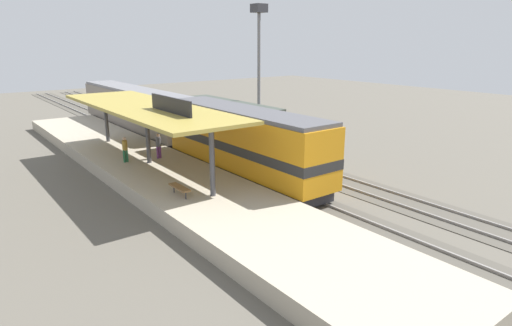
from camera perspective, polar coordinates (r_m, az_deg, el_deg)
name	(u,v)px	position (r m, az deg, el deg)	size (l,w,h in m)	color
ground_plane	(232,160)	(32.85, -3.20, 0.43)	(120.00, 120.00, 0.00)	#5B564C
track_near	(209,164)	(31.81, -6.18, -0.09)	(3.20, 110.00, 0.16)	#4E4941
track_far	(259,154)	(34.31, 0.39, 1.18)	(3.20, 110.00, 0.16)	#4E4941
platform	(150,169)	(29.69, -13.81, -0.78)	(6.00, 44.00, 0.90)	#A89E89
station_canopy	(146,108)	(28.74, -14.27, 7.01)	(5.20, 18.00, 4.70)	#47474C
platform_bench	(180,188)	(22.81, -10.06, -3.23)	(0.44, 1.70, 0.50)	#333338
locomotive	(243,143)	(27.74, -1.73, 2.72)	(2.93, 14.43, 4.44)	#28282D
passenger_carriage_single	(134,110)	(43.44, -15.78, 6.76)	(2.90, 20.00, 4.24)	#28282D
freight_car	(229,122)	(37.25, -3.60, 5.37)	(2.80, 12.00, 3.54)	#28282D
light_mast	(259,45)	(38.46, 0.39, 15.36)	(1.10, 1.10, 11.70)	slate
person_waiting	(158,145)	(30.33, -12.74, 2.38)	(0.34, 0.34, 1.71)	#663375
person_walking	(125,148)	(29.89, -16.90, 1.89)	(0.34, 0.34, 1.71)	#23603D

